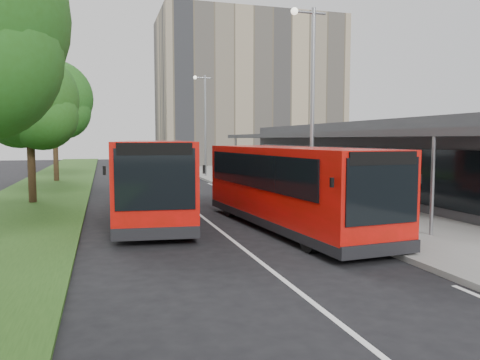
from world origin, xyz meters
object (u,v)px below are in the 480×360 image
object	(u,v)px
car_near	(155,161)
tree_mid	(29,105)
bus_main	(289,187)
lamp_post_far	(204,119)
car_far	(120,159)
tree_far	(54,104)
bus_second	(155,178)
bollard	(227,174)
lamp_post_near	(311,97)
litter_bin	(279,185)

from	to	relation	value
car_near	tree_mid	bearing A→B (deg)	-86.83
tree_mid	bus_main	distance (m)	13.54
lamp_post_far	car_far	size ratio (longest dim) A/B	2.32
tree_mid	tree_far	world-z (taller)	tree_far
bus_main	bus_second	distance (m)	5.60
car_far	lamp_post_far	bearing A→B (deg)	-91.37
lamp_post_far	bollard	size ratio (longest dim) A/B	8.80
lamp_post_near	bus_second	distance (m)	6.89
lamp_post_far	bus_main	bearing A→B (deg)	-94.54
bus_second	tree_far	bearing A→B (deg)	112.53
bollard	bus_main	bearing A→B (deg)	-97.79
lamp_post_far	litter_bin	world-z (taller)	lamp_post_far
lamp_post_far	bollard	bearing A→B (deg)	-83.36
lamp_post_far	tree_far	bearing A→B (deg)	-175.13
litter_bin	car_far	world-z (taller)	car_far
lamp_post_far	bus_main	distance (m)	22.49
tree_far	bus_second	bearing A→B (deg)	-73.38
tree_far	bollard	distance (m)	13.38
bus_main	lamp_post_near	bearing A→B (deg)	46.15
car_near	car_far	xyz separation A→B (m)	(-3.57, 6.49, -0.09)
lamp_post_near	car_near	xyz separation A→B (m)	(-2.23, 36.70, -4.06)
tree_mid	lamp_post_far	size ratio (longest dim) A/B	0.90
tree_mid	lamp_post_far	distance (m)	17.07
bus_second	bollard	size ratio (longest dim) A/B	11.94
tree_mid	tree_far	bearing A→B (deg)	90.00
tree_mid	bus_second	xyz separation A→B (m)	(5.22, -5.48, -3.12)
tree_mid	bollard	distance (m)	14.71
tree_mid	litter_bin	distance (m)	13.07
lamp_post_far	bollard	distance (m)	6.52
bus_second	tree_mid	bearing A→B (deg)	139.51
bus_main	bollard	xyz separation A→B (m)	(2.35, 17.16, -0.84)
bus_main	car_far	world-z (taller)	bus_main
car_near	tree_far	bearing A→B (deg)	-96.88
tree_far	litter_bin	bearing A→B (deg)	-44.81
tree_far	car_far	xyz separation A→B (m)	(5.33, 24.14, -5.05)
lamp_post_far	car_near	bearing A→B (deg)	97.61
tree_mid	car_far	distance (m)	36.76
bus_main	bus_second	world-z (taller)	bus_second
bollard	car_far	size ratio (longest dim) A/B	0.26
lamp_post_near	bus_second	size ratio (longest dim) A/B	0.74
bus_second	litter_bin	world-z (taller)	bus_second
lamp_post_far	bus_second	xyz separation A→B (m)	(-5.91, -18.43, -3.17)
bus_second	litter_bin	xyz separation A→B (m)	(7.20, 5.14, -0.93)
tree_mid	litter_bin	bearing A→B (deg)	-1.57
bollard	tree_far	bearing A→B (deg)	160.81
car_far	car_near	bearing A→B (deg)	-76.60
car_near	lamp_post_near	bearing A→B (deg)	-66.65
tree_mid	lamp_post_near	size ratio (longest dim) A/B	0.90
tree_mid	bollard	world-z (taller)	tree_mid
bus_main	car_near	size ratio (longest dim) A/B	2.63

